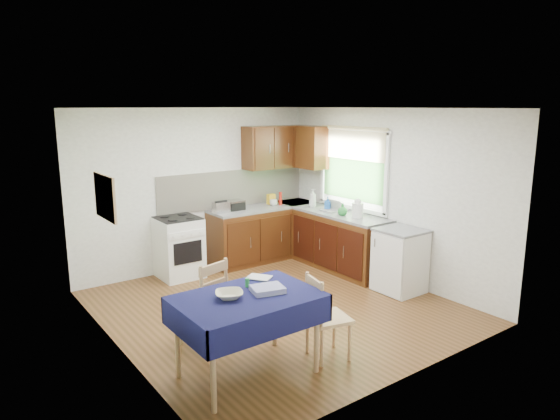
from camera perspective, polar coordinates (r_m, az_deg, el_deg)
floor at (r=6.52m, az=-0.40°, el=-11.00°), size 4.20×4.20×0.00m
ceiling at (r=6.00m, az=-0.44°, el=11.56°), size 4.00×4.20×0.02m
wall_back at (r=7.91m, az=-9.35°, el=2.38°), size 4.00×0.02×2.50m
wall_front at (r=4.65m, az=14.92°, el=-4.55°), size 4.00×0.02×2.50m
wall_left at (r=5.26m, az=-18.42°, el=-2.86°), size 0.02×4.20×2.50m
wall_right at (r=7.46m, az=12.14°, el=1.71°), size 0.02×4.20×2.50m
base_cabinets at (r=8.10m, az=2.19°, el=-3.17°), size 1.90×2.30×0.86m
worktop_back at (r=8.25m, az=-1.80°, el=0.31°), size 1.90×0.60×0.04m
worktop_right at (r=7.77m, az=6.98°, el=-0.50°), size 0.60×1.70×0.04m
worktop_corner at (r=8.62m, az=1.76°, el=0.82°), size 0.60×0.60×0.04m
splashback at (r=8.21m, az=-5.25°, el=2.49°), size 2.70×0.02×0.60m
upper_cabinets at (r=8.39m, az=0.86°, el=7.20°), size 1.20×0.85×0.70m
stove at (r=7.61m, az=-11.48°, el=-4.19°), size 0.60×0.61×0.92m
window at (r=7.86m, az=8.32°, el=5.31°), size 0.04×1.48×1.26m
fridge at (r=7.08m, az=13.55°, el=-5.64°), size 0.58×0.60×0.89m
corkboard at (r=5.48m, az=-19.34°, el=1.38°), size 0.04×0.62×0.47m
dining_table at (r=4.75m, az=-3.76°, el=-10.94°), size 1.32×0.89×0.80m
chair_far at (r=5.42m, az=-8.47°, el=-10.19°), size 0.52×0.52×0.96m
chair_near at (r=5.15m, az=5.14°, el=-11.80°), size 0.47×0.47×0.88m
toaster at (r=7.78m, az=-6.75°, el=0.33°), size 0.25×0.15×0.19m
sandwich_press at (r=7.98m, az=-5.19°, el=0.57°), size 0.27×0.23×0.15m
sauce_bottle at (r=8.31m, az=0.05°, el=1.31°), size 0.05×0.05×0.22m
yellow_packet at (r=8.40m, az=-1.03°, el=1.26°), size 0.14×0.11×0.17m
dish_rack at (r=7.93m, az=6.23°, el=0.08°), size 0.38×0.29×0.18m
kettle at (r=7.49m, az=8.87°, el=0.13°), size 0.17×0.17×0.29m
cup at (r=8.28m, az=-0.75°, el=0.85°), size 0.13×0.13×0.10m
soap_bottle_a at (r=8.15m, az=3.75°, el=1.36°), size 0.16×0.16×0.30m
soap_bottle_b at (r=7.98m, az=5.47°, el=0.78°), size 0.14×0.14×0.21m
soap_bottle_c at (r=7.58m, az=7.17°, el=0.06°), size 0.15×0.15×0.19m
plate_bowl at (r=4.66m, az=-5.83°, el=-9.61°), size 0.34×0.34×0.06m
book at (r=5.07m, az=-2.76°, el=-8.03°), size 0.28×0.29×0.02m
spice_jar at (r=4.91m, az=-3.76°, el=-8.28°), size 0.04×0.04×0.09m
tea_towel at (r=4.78m, az=-1.44°, el=-9.04°), size 0.35×0.30×0.05m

